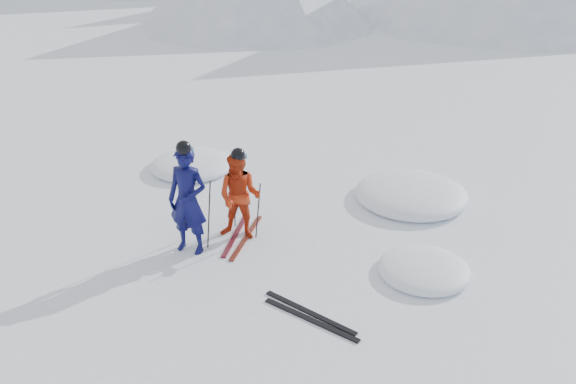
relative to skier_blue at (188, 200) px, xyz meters
The scene contains 12 objects.
ground 3.27m from the skier_blue, ahead, with size 160.00×160.00×0.00m, color white.
skier_blue is the anchor object (origin of this frame).
skier_red 1.00m from the skier_blue, 60.04° to the left, with size 0.82×0.64×1.68m, color #BB2D0E.
pole_blue_left 0.47m from the skier_blue, 153.43° to the left, with size 0.02×0.02×1.34m, color black.
pole_blue_right 0.49m from the skier_blue, 45.00° to the left, with size 0.02×0.02×1.34m, color black.
pole_red_left 1.21m from the skier_blue, 80.03° to the left, with size 0.02×0.02×1.12m, color black.
pole_red_right 1.36m from the skier_blue, 51.76° to the left, with size 0.02×0.02×1.12m, color black.
ski_worn_left 1.36m from the skier_blue, 66.41° to the left, with size 0.09×1.70×0.03m, color black.
ski_worn_right 1.45m from the skier_blue, 54.39° to the left, with size 0.09×1.70×0.03m, color black.
ski_loose_a 2.98m from the skier_blue, 10.76° to the right, with size 0.09×1.70×0.03m, color black.
ski_loose_b 3.10m from the skier_blue, 13.26° to the right, with size 0.09×1.70×0.03m, color black.
snow_lumps 3.68m from the skier_blue, 67.60° to the left, with size 7.98×4.55×0.52m.
Camera 1 is at (3.35, -7.75, 5.79)m, focal length 38.00 mm.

